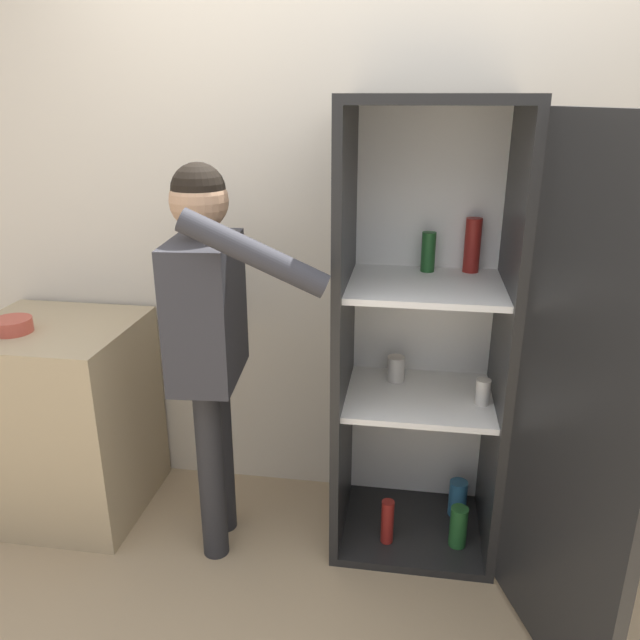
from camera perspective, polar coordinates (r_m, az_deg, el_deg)
name	(u,v)px	position (r m, az deg, el deg)	size (l,w,h in m)	color
wall_back	(367,226)	(2.68, 4.34, 8.54)	(7.00, 0.06, 2.55)	beige
refrigerator	(454,352)	(2.39, 12.14, -2.92)	(0.91, 1.17, 1.81)	black
person	(209,319)	(2.38, -10.12, 0.10)	(0.63, 0.54, 1.58)	#262628
counter	(64,419)	(3.04, -22.35, -8.33)	(0.68, 0.63, 0.88)	tan
bowl	(12,326)	(2.85, -26.31, -0.46)	(0.16, 0.16, 0.06)	#B24738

